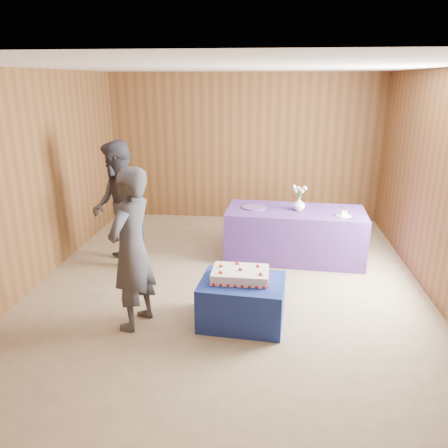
# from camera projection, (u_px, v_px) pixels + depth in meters

# --- Properties ---
(ground) EXTENTS (6.00, 6.00, 0.00)m
(ground) POSITION_uv_depth(u_px,v_px,m) (229.00, 286.00, 5.70)
(ground) COLOR #9E896D
(ground) RESTS_ON ground
(room_shell) EXTENTS (5.04, 6.04, 2.72)m
(room_shell) POSITION_uv_depth(u_px,v_px,m) (229.00, 147.00, 5.13)
(room_shell) COLOR brown
(room_shell) RESTS_ON ground
(cake_table) EXTENTS (0.96, 0.77, 0.50)m
(cake_table) POSITION_uv_depth(u_px,v_px,m) (242.00, 301.00, 4.78)
(cake_table) COLOR #1B2295
(cake_table) RESTS_ON ground
(serving_table) EXTENTS (2.05, 1.01, 0.75)m
(serving_table) POSITION_uv_depth(u_px,v_px,m) (294.00, 234.00, 6.49)
(serving_table) COLOR #4C3084
(serving_table) RESTS_ON ground
(sheet_cake) EXTENTS (0.65, 0.45, 0.15)m
(sheet_cake) POSITION_uv_depth(u_px,v_px,m) (240.00, 274.00, 4.73)
(sheet_cake) COLOR white
(sheet_cake) RESTS_ON cake_table
(vase) EXTENTS (0.18, 0.18, 0.19)m
(vase) POSITION_uv_depth(u_px,v_px,m) (299.00, 204.00, 6.34)
(vase) COLOR white
(vase) RESTS_ON serving_table
(flower_spray) EXTENTS (0.21, 0.21, 0.16)m
(flower_spray) POSITION_uv_depth(u_px,v_px,m) (300.00, 189.00, 6.27)
(flower_spray) COLOR #255E27
(flower_spray) RESTS_ON vase
(platter) EXTENTS (0.46, 0.46, 0.02)m
(platter) POSITION_uv_depth(u_px,v_px,m) (254.00, 207.00, 6.48)
(platter) COLOR #5C458B
(platter) RESTS_ON serving_table
(plate) EXTENTS (0.25, 0.25, 0.01)m
(plate) POSITION_uv_depth(u_px,v_px,m) (344.00, 216.00, 6.09)
(plate) COLOR white
(plate) RESTS_ON serving_table
(cake_slice) EXTENTS (0.08, 0.07, 0.09)m
(cake_slice) POSITION_uv_depth(u_px,v_px,m) (344.00, 213.00, 6.08)
(cake_slice) COLOR white
(cake_slice) RESTS_ON plate
(knife) EXTENTS (0.26, 0.07, 0.00)m
(knife) POSITION_uv_depth(u_px,v_px,m) (349.00, 219.00, 5.95)
(knife) COLOR silver
(knife) RESTS_ON serving_table
(guest_left) EXTENTS (0.59, 0.73, 1.76)m
(guest_left) POSITION_uv_depth(u_px,v_px,m) (132.00, 250.00, 4.54)
(guest_left) COLOR #363840
(guest_left) RESTS_ON ground
(guest_right) EXTENTS (1.02, 1.10, 1.81)m
(guest_right) POSITION_uv_depth(u_px,v_px,m) (119.00, 207.00, 6.00)
(guest_right) COLOR #363540
(guest_right) RESTS_ON ground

